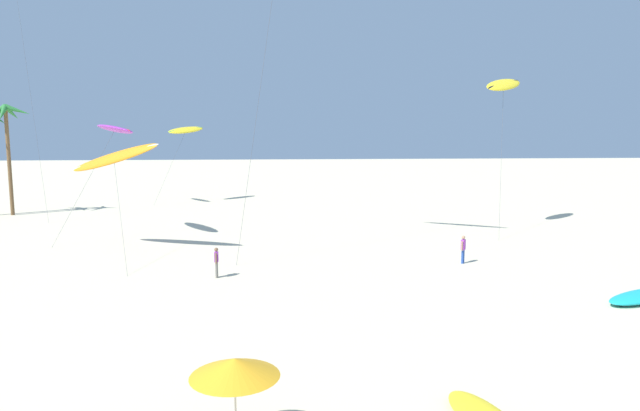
{
  "coord_description": "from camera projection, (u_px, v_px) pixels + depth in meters",
  "views": [
    {
      "loc": [
        -1.7,
        -7.16,
        7.77
      ],
      "look_at": [
        0.39,
        17.48,
        4.52
      ],
      "focal_mm": 31.87,
      "sensor_mm": 36.0,
      "label": 1
    }
  ],
  "objects": [
    {
      "name": "person_near_left",
      "position": [
        463.0,
        248.0,
        33.45
      ],
      "size": [
        0.35,
        0.42,
        1.67
      ],
      "color": "#284CA3",
      "rests_on": "ground"
    },
    {
      "name": "flying_kite_1",
      "position": [
        114.0,
        158.0,
        36.09
      ],
      "size": [
        6.66,
        8.76,
        7.43
      ],
      "color": "orange",
      "rests_on": "ground"
    },
    {
      "name": "palm_tree_1",
      "position": [
        6.0,
        125.0,
        51.82
      ],
      "size": [
        4.09,
        4.08,
        10.22
      ],
      "color": "brown",
      "rests_on": "ground"
    },
    {
      "name": "flying_kite_5",
      "position": [
        186.0,
        130.0,
        61.83
      ],
      "size": [
        5.22,
        5.19,
        8.55
      ],
      "color": "yellow",
      "rests_on": "ground"
    },
    {
      "name": "flying_kite_0",
      "position": [
        504.0,
        85.0,
        44.94
      ],
      "size": [
        4.61,
        7.82,
        12.36
      ],
      "color": "yellow",
      "rests_on": "ground"
    },
    {
      "name": "beach_umbrella",
      "position": [
        235.0,
        367.0,
        13.62
      ],
      "size": [
        2.19,
        2.19,
        2.36
      ],
      "color": "beige",
      "rests_on": "ground"
    },
    {
      "name": "person_foreground_walker",
      "position": [
        216.0,
        261.0,
        30.2
      ],
      "size": [
        0.21,
        0.51,
        1.63
      ],
      "color": "slate",
      "rests_on": "ground"
    },
    {
      "name": "flying_kite_3",
      "position": [
        115.0,
        129.0,
        41.17
      ],
      "size": [
        5.8,
        6.73,
        8.48
      ],
      "color": "purple",
      "rests_on": "ground"
    }
  ]
}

